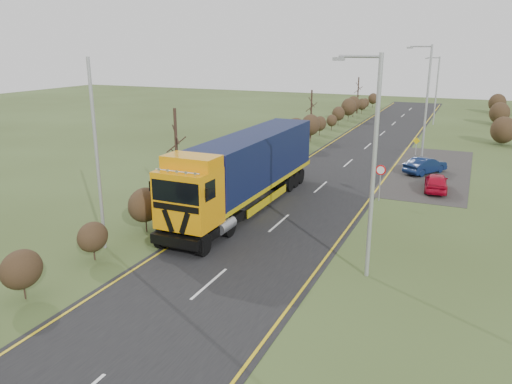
{
  "coord_description": "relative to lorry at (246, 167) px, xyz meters",
  "views": [
    {
      "loc": [
        9.32,
        -20.39,
        9.52
      ],
      "look_at": [
        -1.18,
        3.5,
        1.81
      ],
      "focal_mm": 35.0,
      "sensor_mm": 36.0,
      "label": 1
    }
  ],
  "objects": [
    {
      "name": "left_pole",
      "position": [
        -3.75,
        -8.4,
        1.97
      ],
      "size": [
        0.16,
        0.16,
        9.03
      ],
      "primitive_type": "cylinder",
      "color": "#9FA2A5",
      "rests_on": "ground"
    },
    {
      "name": "warning_board",
      "position": [
        7.57,
        19.76,
        -1.58
      ],
      "size": [
        0.63,
        0.11,
        1.65
      ],
      "color": "#9FA2A5",
      "rests_on": "ground"
    },
    {
      "name": "road",
      "position": [
        2.8,
        4.25,
        -2.54
      ],
      "size": [
        8.0,
        120.0,
        0.02
      ],
      "primitive_type": "cube",
      "color": "black",
      "rests_on": "ground"
    },
    {
      "name": "streetlight_far",
      "position": [
        7.31,
        39.47,
        1.94
      ],
      "size": [
        1.75,
        0.18,
        8.19
      ],
      "color": "#9FA2A5",
      "rests_on": "ground"
    },
    {
      "name": "ground",
      "position": [
        2.8,
        -5.75,
        -2.55
      ],
      "size": [
        160.0,
        160.0,
        0.0
      ],
      "primitive_type": "plane",
      "color": "#35431C",
      "rests_on": "ground"
    },
    {
      "name": "lane_markings",
      "position": [
        2.8,
        3.94,
        -2.52
      ],
      "size": [
        7.52,
        116.0,
        0.01
      ],
      "color": "gold",
      "rests_on": "road"
    },
    {
      "name": "car_blue_sedan",
      "position": [
        9.02,
        13.25,
        -1.92
      ],
      "size": [
        3.1,
        3.98,
        1.26
      ],
      "primitive_type": "imported",
      "rotation": [
        0.0,
        0.0,
        2.61
      ],
      "color": "#0A1839",
      "rests_on": "ground"
    },
    {
      "name": "car_red_hatchback",
      "position": [
        10.2,
        8.48,
        -1.93
      ],
      "size": [
        1.76,
        3.73,
        1.23
      ],
      "primitive_type": "imported",
      "rotation": [
        0.0,
        0.0,
        3.23
      ],
      "color": "#AF0821",
      "rests_on": "ground"
    },
    {
      "name": "hedgerow",
      "position": [
        -3.2,
        2.14,
        -0.93
      ],
      "size": [
        2.24,
        102.04,
        6.05
      ],
      "color": "#322416",
      "rests_on": "ground"
    },
    {
      "name": "speed_sign",
      "position": [
        7.08,
        4.73,
        -0.92
      ],
      "size": [
        0.64,
        0.1,
        2.33
      ],
      "color": "#9FA2A5",
      "rests_on": "ground"
    },
    {
      "name": "streetlight_near",
      "position": [
        8.48,
        -6.33,
        2.55
      ],
      "size": [
        1.97,
        0.19,
        9.25
      ],
      "color": "#9FA2A5",
      "rests_on": "ground"
    },
    {
      "name": "streetlight_mid",
      "position": [
        8.2,
        17.34,
        2.74
      ],
      "size": [
        2.03,
        0.19,
        9.57
      ],
      "color": "#9FA2A5",
      "rests_on": "ground"
    },
    {
      "name": "layby",
      "position": [
        9.3,
        14.25,
        -2.54
      ],
      "size": [
        6.0,
        18.0,
        0.02
      ],
      "primitive_type": "cube",
      "color": "#2B2926",
      "rests_on": "ground"
    },
    {
      "name": "lorry",
      "position": [
        0.0,
        0.0,
        0.0
      ],
      "size": [
        3.13,
        16.14,
        4.49
      ],
      "rotation": [
        0.0,
        0.0,
        -0.01
      ],
      "color": "black",
      "rests_on": "ground"
    }
  ]
}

